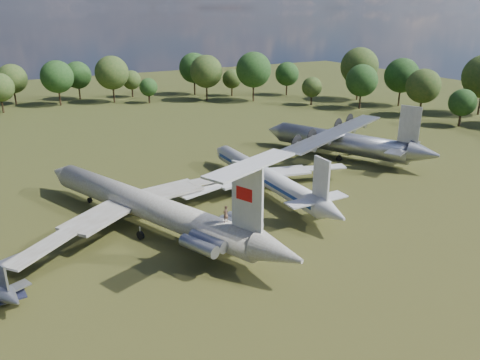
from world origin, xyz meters
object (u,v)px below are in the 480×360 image
il62_airliner (147,210)px  an12_transport (341,145)px  person_on_il62 (226,214)px  tu104_jet (266,180)px

il62_airliner → an12_transport: size_ratio=1.30×
an12_transport → person_on_il62: 44.40m
tu104_jet → an12_transport: (22.00, 8.45, 0.52)m
an12_transport → person_on_il62: (-37.05, -24.24, 3.28)m
tu104_jet → an12_transport: size_ratio=1.04×
an12_transport → person_on_il62: person_on_il62 is taller
tu104_jet → person_on_il62: person_on_il62 is taller
il62_airliner → person_on_il62: (5.02, -12.44, 3.35)m
il62_airliner → an12_transport: bearing=-6.3°
an12_transport → il62_airliner: bearing=171.6°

